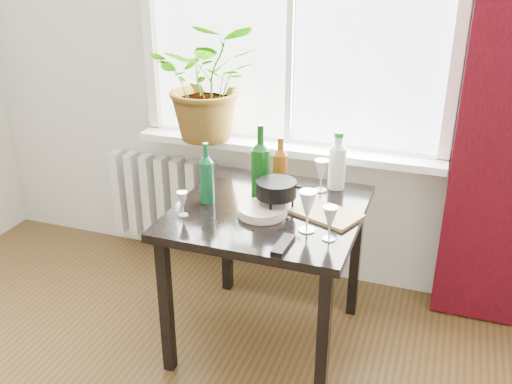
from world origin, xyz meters
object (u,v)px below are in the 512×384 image
(wine_bottle_right, at_px, (260,162))
(cutting_board, at_px, (326,214))
(plate_stack, at_px, (262,211))
(bottle_amber, at_px, (280,165))
(wineglass_back_center, at_px, (321,175))
(radiator, at_px, (171,200))
(wineglass_far_right, at_px, (330,223))
(wineglass_front_right, at_px, (307,211))
(cleaning_bottle, at_px, (337,160))
(wineglass_back_left, at_px, (261,163))
(tv_remote, at_px, (283,245))
(potted_plant, at_px, (209,82))
(table, at_px, (268,226))
(wine_bottle_left, at_px, (206,173))
(fondue_pot, at_px, (276,196))
(wineglass_front_left, at_px, (183,204))

(wine_bottle_right, relative_size, cutting_board, 1.27)
(plate_stack, bearing_deg, bottle_amber, 89.49)
(bottle_amber, relative_size, wineglass_back_center, 1.74)
(wine_bottle_right, xyz_separation_m, bottle_amber, (0.06, 0.10, -0.04))
(radiator, relative_size, wineglass_far_right, 5.28)
(wine_bottle_right, bearing_deg, wineglass_front_right, -39.73)
(cleaning_bottle, height_order, wineglass_back_center, cleaning_bottle)
(wineglass_back_left, xyz_separation_m, cutting_board, (0.42, -0.31, -0.08))
(bottle_amber, relative_size, tv_remote, 1.70)
(radiator, xyz_separation_m, potted_plant, (0.32, -0.08, 0.79))
(wineglass_back_left, bearing_deg, cleaning_bottle, 2.60)
(radiator, relative_size, wineglass_back_left, 4.45)
(radiator, relative_size, bottle_amber, 2.77)
(table, relative_size, plate_stack, 3.79)
(wine_bottle_left, relative_size, bottle_amber, 1.02)
(potted_plant, bearing_deg, wine_bottle_left, -68.22)
(bottle_amber, height_order, cutting_board, bottle_amber)
(potted_plant, relative_size, wine_bottle_right, 1.73)
(wineglass_back_center, bearing_deg, wine_bottle_right, -143.00)
(table, height_order, bottle_amber, bottle_amber)
(wineglass_front_right, bearing_deg, fondue_pot, 141.28)
(wineglass_back_left, bearing_deg, wineglass_far_right, -47.65)
(wineglass_back_left, height_order, tv_remote, wineglass_back_left)
(wineglass_far_right, distance_m, wineglass_front_left, 0.67)
(wineglass_far_right, bearing_deg, cleaning_bottle, 99.16)
(table, distance_m, wineglass_back_center, 0.37)
(table, height_order, wineglass_far_right, wineglass_far_right)
(bottle_amber, relative_size, fondue_pot, 1.36)
(cleaning_bottle, bearing_deg, wineglass_front_right, -92.25)
(wineglass_far_right, bearing_deg, table, 148.49)
(wineglass_front_left, height_order, fondue_pot, fondue_pot)
(radiator, relative_size, wineglass_front_right, 4.27)
(wineglass_back_left, bearing_deg, wineglass_front_left, -110.08)
(tv_remote, bearing_deg, wineglass_front_right, 74.66)
(wineglass_front_right, distance_m, tv_remote, 0.20)
(wine_bottle_right, xyz_separation_m, wineglass_front_right, (0.29, -0.24, -0.09))
(wine_bottle_right, height_order, fondue_pot, wine_bottle_right)
(wine_bottle_right, relative_size, wineglass_back_center, 2.26)
(bottle_amber, xyz_separation_m, wineglass_front_left, (-0.33, -0.39, -0.09))
(potted_plant, distance_m, wineglass_back_center, 0.84)
(radiator, xyz_separation_m, wineglass_back_center, (1.03, -0.36, 0.44))
(potted_plant, height_order, bottle_amber, potted_plant)
(tv_remote, distance_m, cutting_board, 0.35)
(wine_bottle_right, height_order, bottle_amber, wine_bottle_right)
(wine_bottle_right, bearing_deg, table, -51.33)
(wine_bottle_right, xyz_separation_m, tv_remote, (0.24, -0.41, -0.18))
(wine_bottle_left, bearing_deg, cleaning_bottle, 34.20)
(radiator, distance_m, wineglass_front_left, 1.06)
(potted_plant, xyz_separation_m, wineglass_back_center, (0.71, -0.28, -0.35))
(wine_bottle_left, relative_size, wineglass_back_center, 1.77)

